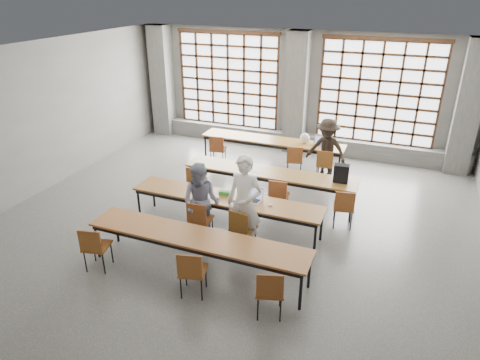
% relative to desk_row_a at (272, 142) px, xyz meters
% --- Properties ---
extents(floor, '(11.00, 11.00, 0.00)m').
position_rel_desk_row_a_xyz_m(floor, '(0.28, -3.87, -0.66)').
color(floor, '#4D4D4B').
rests_on(floor, ground).
extents(ceiling, '(11.00, 11.00, 0.00)m').
position_rel_desk_row_a_xyz_m(ceiling, '(0.28, -3.87, 2.84)').
color(ceiling, silver).
rests_on(ceiling, floor).
extents(wall_back, '(10.00, 0.00, 10.00)m').
position_rel_desk_row_a_xyz_m(wall_back, '(0.28, 1.63, 1.09)').
color(wall_back, '#5F5F5C').
rests_on(wall_back, floor).
extents(wall_left, '(0.00, 11.00, 11.00)m').
position_rel_desk_row_a_xyz_m(wall_left, '(-4.72, -3.87, 1.09)').
color(wall_left, '#5F5F5C').
rests_on(wall_left, floor).
extents(column_left, '(0.60, 0.55, 3.50)m').
position_rel_desk_row_a_xyz_m(column_left, '(-4.22, 1.35, 1.09)').
color(column_left, '#50504D').
rests_on(column_left, floor).
extents(column_mid, '(0.60, 0.55, 3.50)m').
position_rel_desk_row_a_xyz_m(column_mid, '(0.28, 1.35, 1.09)').
color(column_mid, '#50504D').
rests_on(column_mid, floor).
extents(column_right, '(0.60, 0.55, 3.50)m').
position_rel_desk_row_a_xyz_m(column_right, '(4.78, 1.35, 1.09)').
color(column_right, '#50504D').
rests_on(column_right, floor).
extents(window_left, '(3.32, 0.12, 3.00)m').
position_rel_desk_row_a_xyz_m(window_left, '(-1.97, 1.55, 1.24)').
color(window_left, white).
rests_on(window_left, wall_back).
extents(window_right, '(3.32, 0.12, 3.00)m').
position_rel_desk_row_a_xyz_m(window_right, '(2.53, 1.55, 1.24)').
color(window_right, white).
rests_on(window_right, wall_back).
extents(sill_ledge, '(9.80, 0.35, 0.50)m').
position_rel_desk_row_a_xyz_m(sill_ledge, '(0.28, 1.43, -0.41)').
color(sill_ledge, '#50504D').
rests_on(sill_ledge, floor).
extents(desk_row_a, '(4.00, 0.70, 0.73)m').
position_rel_desk_row_a_xyz_m(desk_row_a, '(0.00, 0.00, 0.00)').
color(desk_row_a, brown).
rests_on(desk_row_a, floor).
extents(desk_row_b, '(4.00, 0.70, 0.73)m').
position_rel_desk_row_a_xyz_m(desk_row_b, '(0.62, -2.13, 0.00)').
color(desk_row_b, brown).
rests_on(desk_row_b, floor).
extents(desk_row_c, '(4.00, 0.70, 0.73)m').
position_rel_desk_row_a_xyz_m(desk_row_c, '(0.20, -3.68, 0.00)').
color(desk_row_c, brown).
rests_on(desk_row_c, floor).
extents(desk_row_d, '(4.00, 0.70, 0.73)m').
position_rel_desk_row_a_xyz_m(desk_row_d, '(0.31, -5.21, 0.00)').
color(desk_row_d, brown).
rests_on(desk_row_d, floor).
extents(chair_back_left, '(0.50, 0.50, 0.88)m').
position_rel_desk_row_a_xyz_m(chair_back_left, '(-1.38, -0.63, -0.13)').
color(chair_back_left, brown).
rests_on(chair_back_left, floor).
extents(chair_back_mid, '(0.51, 0.51, 0.88)m').
position_rel_desk_row_a_xyz_m(chair_back_mid, '(0.82, -0.63, -0.13)').
color(chair_back_mid, brown).
rests_on(chair_back_mid, floor).
extents(chair_back_right, '(0.45, 0.45, 0.88)m').
position_rel_desk_row_a_xyz_m(chair_back_right, '(1.61, -0.63, -0.13)').
color(chair_back_right, brown).
rests_on(chair_back_right, floor).
extents(chair_mid_left, '(0.51, 0.52, 0.88)m').
position_rel_desk_row_a_xyz_m(chair_mid_left, '(-0.96, -2.76, -0.13)').
color(chair_mid_left, brown).
rests_on(chair_mid_left, floor).
extents(chair_mid_centre, '(0.46, 0.46, 0.88)m').
position_rel_desk_row_a_xyz_m(chair_mid_centre, '(1.03, -2.76, -0.13)').
color(chair_mid_centre, brown).
rests_on(chair_mid_centre, floor).
extents(chair_mid_right, '(0.48, 0.49, 0.88)m').
position_rel_desk_row_a_xyz_m(chair_mid_right, '(2.44, -2.76, -0.13)').
color(chair_mid_right, maroon).
rests_on(chair_mid_right, floor).
extents(chair_front_left, '(0.45, 0.45, 0.88)m').
position_rel_desk_row_a_xyz_m(chair_front_left, '(-0.10, -4.31, -0.13)').
color(chair_front_left, brown).
rests_on(chair_front_left, floor).
extents(chair_front_right, '(0.48, 0.48, 0.88)m').
position_rel_desk_row_a_xyz_m(chair_front_right, '(0.78, -4.31, -0.13)').
color(chair_front_right, brown).
rests_on(chair_front_right, floor).
extents(chair_near_left, '(0.50, 0.51, 0.88)m').
position_rel_desk_row_a_xyz_m(chair_near_left, '(-1.37, -5.84, -0.13)').
color(chair_near_left, brown).
rests_on(chair_near_left, floor).
extents(chair_near_mid, '(0.51, 0.51, 0.88)m').
position_rel_desk_row_a_xyz_m(chair_near_mid, '(0.53, -5.84, -0.13)').
color(chair_near_mid, brown).
rests_on(chair_near_mid, floor).
extents(chair_near_right, '(0.53, 0.53, 0.88)m').
position_rel_desk_row_a_xyz_m(chair_near_right, '(1.84, -5.84, -0.13)').
color(chair_near_right, maroon).
rests_on(chair_near_right, floor).
extents(student_male, '(0.73, 0.50, 1.91)m').
position_rel_desk_row_a_xyz_m(student_male, '(0.80, -4.18, 0.29)').
color(student_male, white).
rests_on(student_male, floor).
extents(student_female, '(0.82, 0.66, 1.60)m').
position_rel_desk_row_a_xyz_m(student_female, '(-0.10, -4.18, 0.14)').
color(student_female, '#1A224F').
rests_on(student_female, floor).
extents(student_back, '(1.16, 0.80, 1.64)m').
position_rel_desk_row_a_xyz_m(student_back, '(1.60, -0.50, 0.15)').
color(student_back, black).
rests_on(student_back, floor).
extents(laptop_front, '(0.40, 0.35, 0.26)m').
position_rel_desk_row_a_xyz_m(laptop_front, '(0.75, -3.57, 0.13)').
color(laptop_front, silver).
rests_on(laptop_front, desk_row_c).
extents(laptop_back, '(0.43, 0.39, 0.26)m').
position_rel_desk_row_a_xyz_m(laptop_back, '(1.33, 0.11, 0.13)').
color(laptop_back, '#B0B0B5').
rests_on(laptop_back, desk_row_a).
extents(mouse, '(0.11, 0.09, 0.04)m').
position_rel_desk_row_a_xyz_m(mouse, '(1.15, -3.70, 0.08)').
color(mouse, silver).
rests_on(mouse, desk_row_c).
extents(green_box, '(0.26, 0.13, 0.09)m').
position_rel_desk_row_a_xyz_m(green_box, '(0.15, -3.60, 0.11)').
color(green_box, '#2E8E30').
rests_on(green_box, desk_row_c).
extents(phone, '(0.13, 0.07, 0.01)m').
position_rel_desk_row_a_xyz_m(phone, '(0.38, -3.78, 0.07)').
color(phone, black).
rests_on(phone, desk_row_c).
extents(paper_sheet_a, '(0.36, 0.33, 0.00)m').
position_rel_desk_row_a_xyz_m(paper_sheet_a, '(0.02, -2.08, 0.07)').
color(paper_sheet_a, white).
rests_on(paper_sheet_a, desk_row_b).
extents(paper_sheet_b, '(0.34, 0.28, 0.00)m').
position_rel_desk_row_a_xyz_m(paper_sheet_b, '(0.32, -2.18, 0.07)').
color(paper_sheet_b, white).
rests_on(paper_sheet_b, desk_row_b).
extents(backpack, '(0.33, 0.22, 0.40)m').
position_rel_desk_row_a_xyz_m(backpack, '(2.22, -2.08, 0.27)').
color(backpack, black).
rests_on(backpack, desk_row_b).
extents(plastic_bag, '(0.32, 0.30, 0.29)m').
position_rel_desk_row_a_xyz_m(plastic_bag, '(0.90, 0.05, 0.21)').
color(plastic_bag, white).
rests_on(plastic_bag, desk_row_a).
extents(red_pouch, '(0.21, 0.10, 0.06)m').
position_rel_desk_row_a_xyz_m(red_pouch, '(-1.39, -5.76, -0.16)').
color(red_pouch, '#A11317').
rests_on(red_pouch, chair_near_left).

